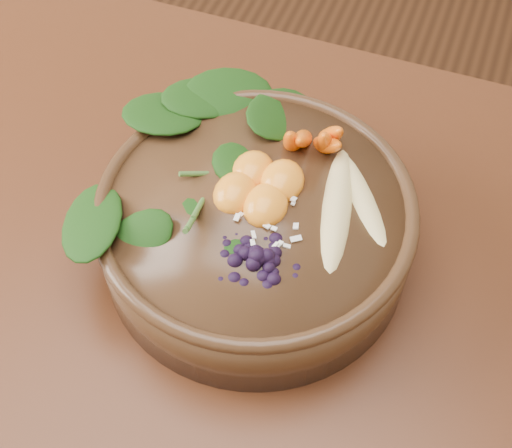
% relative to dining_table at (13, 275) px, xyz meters
% --- Properties ---
extents(dining_table, '(1.60, 0.90, 0.75)m').
position_rel_dining_table_xyz_m(dining_table, '(0.00, 0.00, 0.00)').
color(dining_table, '#331C0C').
rests_on(dining_table, ground).
extents(stoneware_bowl, '(0.42, 0.42, 0.09)m').
position_rel_dining_table_xyz_m(stoneware_bowl, '(0.29, 0.08, 0.14)').
color(stoneware_bowl, '#442B17').
rests_on(stoneware_bowl, dining_table).
extents(kale_heap, '(0.27, 0.25, 0.05)m').
position_rel_dining_table_xyz_m(kale_heap, '(0.22, 0.13, 0.21)').
color(kale_heap, '#163E0D').
rests_on(kale_heap, stoneware_bowl).
extents(carrot_cluster, '(0.09, 0.09, 0.09)m').
position_rel_dining_table_xyz_m(carrot_cluster, '(0.32, 0.18, 0.23)').
color(carrot_cluster, orange).
rests_on(carrot_cluster, stoneware_bowl).
extents(banana_halves, '(0.12, 0.19, 0.03)m').
position_rel_dining_table_xyz_m(banana_halves, '(0.38, 0.11, 0.20)').
color(banana_halves, '#E0CC84').
rests_on(banana_halves, stoneware_bowl).
extents(mandarin_cluster, '(0.12, 0.13, 0.04)m').
position_rel_dining_table_xyz_m(mandarin_cluster, '(0.29, 0.10, 0.20)').
color(mandarin_cluster, orange).
rests_on(mandarin_cluster, stoneware_bowl).
extents(blueberry_pile, '(0.18, 0.16, 0.05)m').
position_rel_dining_table_xyz_m(blueberry_pile, '(0.32, 0.02, 0.20)').
color(blueberry_pile, black).
rests_on(blueberry_pile, stoneware_bowl).
extents(coconut_flakes, '(0.12, 0.11, 0.01)m').
position_rel_dining_table_xyz_m(coconut_flakes, '(0.30, 0.06, 0.19)').
color(coconut_flakes, white).
rests_on(coconut_flakes, stoneware_bowl).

